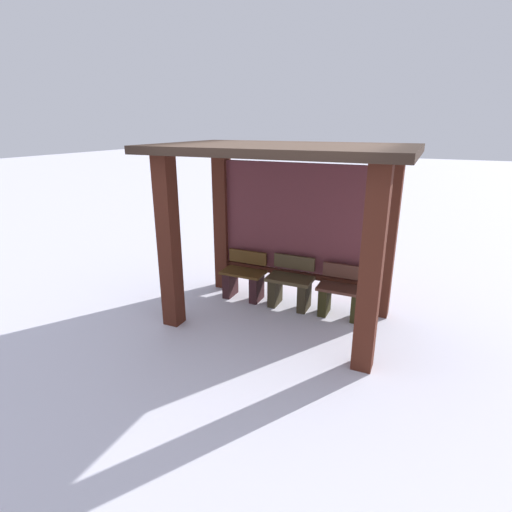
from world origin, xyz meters
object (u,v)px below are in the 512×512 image
(bus_shelter, at_px, (286,196))
(bench_left_inside, at_px, (244,280))
(bench_right_inside, at_px, (341,296))
(bench_center_inside, at_px, (290,287))

(bus_shelter, bearing_deg, bench_left_inside, 160.65)
(bus_shelter, xyz_separation_m, bench_left_inside, (-0.75, 0.26, -1.39))
(bus_shelter, distance_m, bench_right_inside, 1.60)
(bench_left_inside, distance_m, bench_center_inside, 0.75)
(bench_left_inside, relative_size, bench_right_inside, 1.00)
(bus_shelter, bearing_deg, bench_right_inside, 19.31)
(bus_shelter, relative_size, bench_left_inside, 4.32)
(bus_shelter, xyz_separation_m, bench_center_inside, (0.00, 0.26, -1.37))
(bus_shelter, xyz_separation_m, bench_right_inside, (0.75, 0.26, -1.38))
(bench_left_inside, height_order, bench_right_inside, same)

